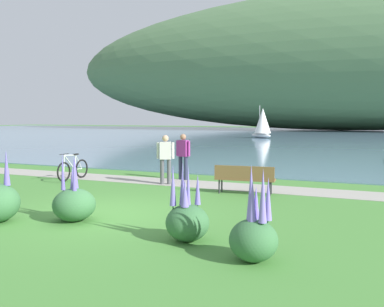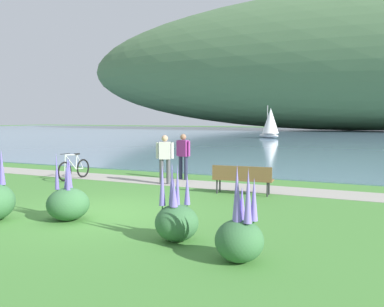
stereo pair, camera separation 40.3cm
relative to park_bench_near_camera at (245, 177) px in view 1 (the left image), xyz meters
name	(u,v)px [view 1 (the left image)]	position (x,y,z in m)	size (l,w,h in m)	color
ground_plane	(107,213)	(-2.37, -3.71, -0.52)	(200.00, 200.00, 0.00)	#478438
bay_water	(319,136)	(-2.37, 43.40, -0.50)	(180.00, 80.00, 0.04)	#6B8EA8
distant_hillside	(343,61)	(-1.10, 67.71, 12.07)	(110.77, 28.00, 25.11)	#4C7047
shoreline_path	(189,183)	(-2.37, 1.19, -0.52)	(60.00, 1.50, 0.01)	#A39E93
park_bench_near_camera	(245,177)	(0.00, 0.00, 0.00)	(1.84, 0.65, 0.88)	brown
bicycle_leaning_near_bench	(73,169)	(-6.68, 0.31, -0.12)	(0.11, 1.77, 1.01)	black
person_at_shoreline	(183,154)	(-2.90, 1.92, 0.46)	(0.60, 0.28, 1.71)	#282D47
person_on_the_grass	(165,156)	(-3.03, 0.72, 0.46)	(0.57, 0.35, 1.71)	#4C4C51
echium_bush_closest_to_camera	(74,203)	(-2.62, -4.61, -0.12)	(0.95, 0.95, 1.53)	#386B3D
echium_bush_beside_closest	(187,219)	(0.31, -4.99, -0.10)	(0.82, 0.82, 1.49)	#386B3D
echium_bush_mid_cluster	(254,234)	(1.74, -5.57, -0.08)	(0.79, 0.79, 1.57)	#386B3D
sailboat_nearest_to_shore	(262,123)	(-7.51, 33.65, 1.24)	(3.06, 2.71, 3.66)	white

